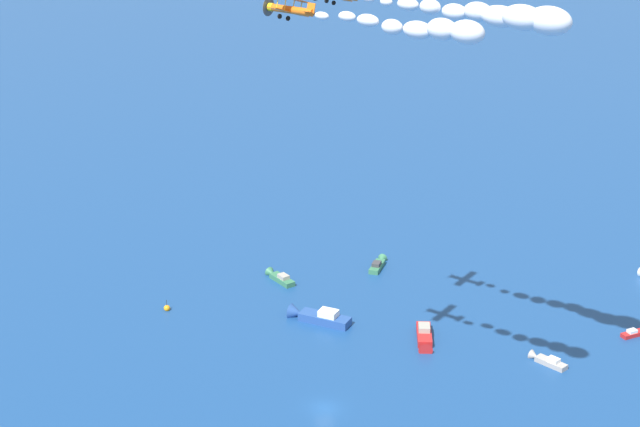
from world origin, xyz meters
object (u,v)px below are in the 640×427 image
motorboat_far_port (546,361)px  biplane_lead (289,8)px  motorboat_outer_ring_a (637,333)px  motorboat_outer_ring_c (279,277)px  motorboat_near_centre (425,338)px  motorboat_trailing (378,264)px  marker_buoy (167,308)px  motorboat_inshore (317,316)px

motorboat_far_port → biplane_lead: bearing=90.3°
motorboat_outer_ring_a → motorboat_outer_ring_c: bearing=45.0°
motorboat_near_centre → motorboat_outer_ring_a: motorboat_near_centre is taller
biplane_lead → motorboat_outer_ring_a: bearing=-88.7°
motorboat_trailing → biplane_lead: bearing=139.4°
motorboat_trailing → biplane_lead: 82.04m
motorboat_near_centre → marker_buoy: bearing=49.9°
motorboat_trailing → marker_buoy: bearing=89.9°
motorboat_far_port → biplane_lead: 73.36m
motorboat_far_port → motorboat_outer_ring_c: (45.82, 25.47, 0.06)m
marker_buoy → biplane_lead: (-43.38, -4.15, 59.19)m
motorboat_inshore → motorboat_outer_ring_a: (-27.23, -45.26, -0.43)m
motorboat_outer_ring_a → biplane_lead: biplane_lead is taller
motorboat_trailing → motorboat_outer_ring_c: 19.20m
motorboat_near_centre → motorboat_outer_ring_a: (-13.18, -32.58, -0.28)m
motorboat_far_port → motorboat_outer_ring_a: motorboat_far_port is taller
motorboat_inshore → biplane_lead: 67.59m
motorboat_far_port → motorboat_trailing: motorboat_trailing is taller
motorboat_near_centre → motorboat_trailing: motorboat_near_centre is taller
motorboat_near_centre → motorboat_inshore: bearing=42.1°
motorboat_far_port → biplane_lead: (-0.20, 43.50, 59.08)m
motorboat_outer_ring_c → motorboat_far_port: bearing=-150.9°
motorboat_inshore → motorboat_outer_ring_a: 52.82m
motorboat_far_port → marker_buoy: (43.18, 47.65, -0.11)m
motorboat_inshore → marker_buoy: motorboat_inshore is taller
motorboat_trailing → motorboat_outer_ring_a: bearing=-148.6°
motorboat_near_centre → biplane_lead: biplane_lead is taller
motorboat_near_centre → motorboat_outer_ring_c: motorboat_near_centre is taller
motorboat_trailing → motorboat_outer_ring_c: bearing=81.8°
motorboat_near_centre → motorboat_trailing: bearing=-13.8°
motorboat_near_centre → motorboat_outer_ring_c: 33.62m
motorboat_near_centre → motorboat_inshore: size_ratio=0.88×
motorboat_outer_ring_c → biplane_lead: size_ratio=1.04×
motorboat_trailing → motorboat_far_port: bearing=-171.5°
motorboat_far_port → motorboat_inshore: motorboat_inshore is taller
biplane_lead → motorboat_inshore: bearing=-31.1°
motorboat_inshore → motorboat_trailing: (14.63, -19.73, -0.32)m
motorboat_near_centre → biplane_lead: 67.66m
marker_buoy → motorboat_outer_ring_a: bearing=-122.2°
motorboat_inshore → marker_buoy: bearing=55.5°
motorboat_near_centre → motorboat_inshore: (14.05, 12.68, 0.15)m
biplane_lead → motorboat_far_port: bearing=-89.7°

